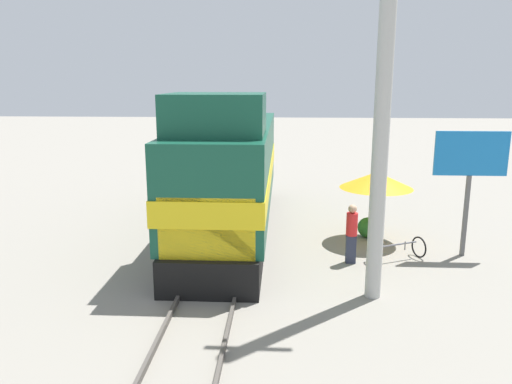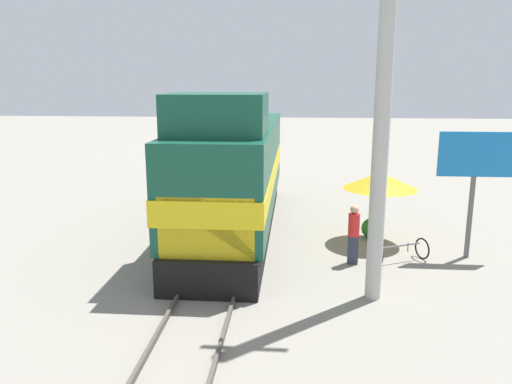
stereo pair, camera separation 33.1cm
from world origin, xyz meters
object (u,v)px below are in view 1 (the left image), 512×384
Objects in this scene: vendor_umbrella at (376,180)px; billboard_sign at (471,162)px; locomotive at (229,176)px; utility_pole at (385,73)px; bicycle at (397,250)px; person_bystander at (352,231)px.

vendor_umbrella is 0.62× the size of billboard_sign.
locomotive is 5.07m from vendor_umbrella.
utility_pole reaches higher than vendor_umbrella.
locomotive is 4.90× the size of vendor_umbrella.
bicycle is at bearing -24.33° from locomotive.
utility_pole is 6.06× the size of person_bystander.
billboard_sign is at bearing -13.40° from locomotive.
utility_pole is at bearing -83.90° from person_bystander.
vendor_umbrella reaches higher than bicycle.
person_bystander is (3.98, -2.69, -1.13)m from locomotive.
billboard_sign is at bearing -27.15° from vendor_umbrella.
billboard_sign is 2.16× the size of person_bystander.
person_bystander is (-1.07, -2.20, -1.15)m from vendor_umbrella.
locomotive is at bearing 166.60° from billboard_sign.
billboard_sign is (2.57, -1.32, 0.85)m from vendor_umbrella.
bicycle is at bearing 9.42° from person_bystander.
locomotive reaches higher than billboard_sign.
billboard_sign reaches higher than vendor_umbrella.
locomotive is 6.59× the size of person_bystander.
utility_pole is (4.24, -5.09, 3.47)m from locomotive.
bicycle is at bearing 65.65° from utility_pole.
billboard_sign is at bearing 13.57° from person_bystander.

